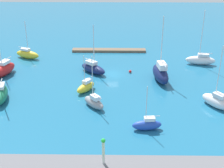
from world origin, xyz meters
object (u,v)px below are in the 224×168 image
harbor_beacon (103,149)px  sailboat_red_along_channel (4,69)px  sailboat_blue_west_end (147,124)px  mooring_buoy_red (130,71)px  sailboat_gray_inner_mooring (94,102)px  sailboat_yellow_far_south (86,87)px  sailboat_white_lone_south (201,60)px  sailboat_yellow_outer_mooring (27,54)px  sailboat_green_lone_north (1,94)px  pier_dock (109,50)px  sailboat_white_east_end (216,101)px  sailboat_navy_far_north (93,68)px  sailboat_navy_off_beacon (160,73)px

harbor_beacon → sailboat_red_along_channel: (22.82, -30.96, -2.40)m
sailboat_blue_west_end → mooring_buoy_red: sailboat_blue_west_end is taller
sailboat_gray_inner_mooring → mooring_buoy_red: 16.99m
sailboat_yellow_far_south → sailboat_white_lone_south: (-25.70, -14.44, 0.22)m
sailboat_yellow_outer_mooring → sailboat_green_lone_north: bearing=-65.7°
sailboat_green_lone_north → sailboat_gray_inner_mooring: size_ratio=1.16×
pier_dock → mooring_buoy_red: 14.84m
sailboat_white_east_end → mooring_buoy_red: bearing=8.4°
harbor_beacon → sailboat_yellow_far_south: 23.96m
mooring_buoy_red → sailboat_navy_far_north: bearing=0.8°
sailboat_yellow_outer_mooring → sailboat_blue_west_end: (-26.81, 31.21, -0.17)m
sailboat_blue_west_end → sailboat_navy_off_beacon: sailboat_navy_off_beacon is taller
pier_dock → sailboat_navy_off_beacon: (-11.14, 18.14, 1.44)m
pier_dock → sailboat_green_lone_north: sailboat_green_lone_north is taller
harbor_beacon → sailboat_yellow_far_south: size_ratio=0.50×
sailboat_gray_inner_mooring → sailboat_yellow_far_south: bearing=-22.7°
sailboat_white_east_end → sailboat_blue_west_end: (12.86, 7.45, -0.26)m
sailboat_yellow_far_south → sailboat_green_lone_north: bearing=-41.1°
mooring_buoy_red → sailboat_gray_inner_mooring: bearing=65.7°
sailboat_navy_far_north → sailboat_navy_off_beacon: size_ratio=0.81×
sailboat_navy_far_north → sailboat_white_lone_south: 25.45m
sailboat_white_east_end → sailboat_navy_far_north: sailboat_white_east_end is taller
sailboat_navy_far_north → sailboat_gray_inner_mooring: (-1.21, 15.35, -0.10)m
sailboat_blue_west_end → sailboat_navy_off_beacon: size_ratio=0.56×
sailboat_white_east_end → sailboat_navy_far_north: 27.32m
sailboat_green_lone_north → sailboat_blue_west_end: size_ratio=1.47×
sailboat_yellow_outer_mooring → sailboat_yellow_far_south: sailboat_yellow_outer_mooring is taller
harbor_beacon → sailboat_red_along_channel: size_ratio=0.31×
sailboat_gray_inner_mooring → sailboat_green_lone_north: bearing=41.6°
sailboat_yellow_far_south → mooring_buoy_red: 12.94m
sailboat_white_east_end → sailboat_yellow_far_south: bearing=40.4°
sailboat_yellow_outer_mooring → sailboat_white_east_end: sailboat_white_east_end is taller
sailboat_navy_far_north → sailboat_green_lone_north: size_ratio=0.98×
harbor_beacon → sailboat_navy_off_beacon: (-10.75, -28.47, -2.00)m
sailboat_red_along_channel → sailboat_white_lone_south: sailboat_white_lone_south is taller
harbor_beacon → sailboat_blue_west_end: 12.34m
sailboat_gray_inner_mooring → sailboat_yellow_far_south: size_ratio=1.27×
sailboat_yellow_far_south → pier_dock: bearing=-155.1°
sailboat_gray_inner_mooring → sailboat_yellow_far_south: (2.02, -6.21, -0.04)m
sailboat_navy_far_north → sailboat_yellow_outer_mooring: bearing=-165.9°
sailboat_gray_inner_mooring → sailboat_blue_west_end: size_ratio=1.27×
sailboat_yellow_outer_mooring → sailboat_navy_off_beacon: sailboat_navy_off_beacon is taller
harbor_beacon → sailboat_yellow_outer_mooring: (20.37, -41.34, -2.66)m
sailboat_white_lone_south → sailboat_navy_off_beacon: size_ratio=0.94×
sailboat_yellow_far_south → sailboat_gray_inner_mooring: bearing=52.6°
sailboat_white_lone_south → sailboat_yellow_far_south: bearing=37.2°
mooring_buoy_red → sailboat_red_along_channel: bearing=3.5°
harbor_beacon → sailboat_navy_far_north: 32.84m
sailboat_blue_west_end → sailboat_yellow_far_south: (10.82, -13.26, 0.03)m
sailboat_blue_west_end → sailboat_white_lone_south: size_ratio=0.59×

